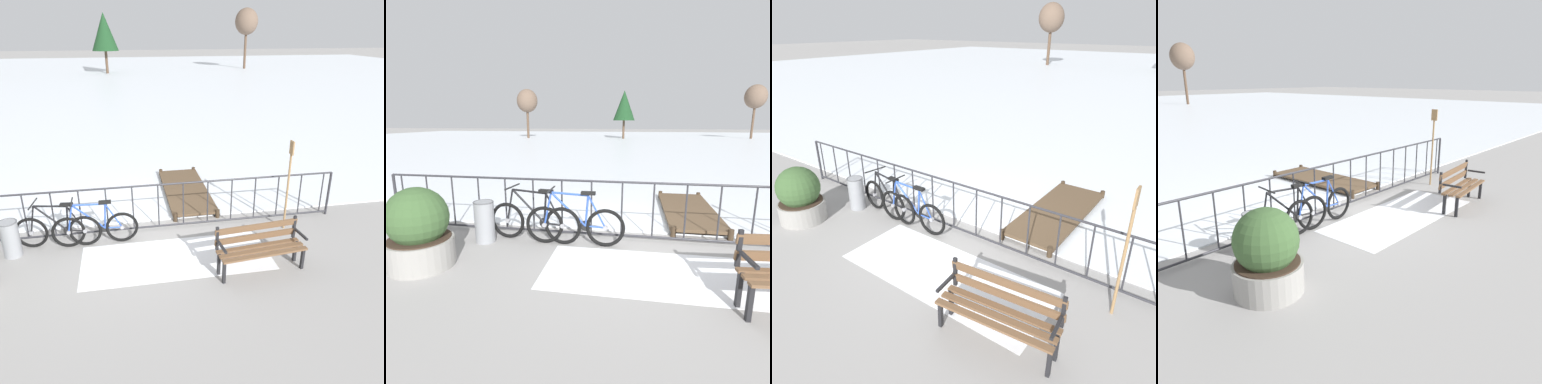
{
  "view_description": "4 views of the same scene",
  "coord_description": "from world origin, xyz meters",
  "views": [
    {
      "loc": [
        -0.11,
        -7.26,
        4.03
      ],
      "look_at": [
        1.24,
        -0.16,
        0.9
      ],
      "focal_mm": 35.13,
      "sensor_mm": 36.0,
      "label": 1
    },
    {
      "loc": [
        0.16,
        -5.29,
        2.08
      ],
      "look_at": [
        -0.79,
        0.03,
        0.84
      ],
      "focal_mm": 28.92,
      "sensor_mm": 36.0,
      "label": 2
    },
    {
      "loc": [
        3.91,
        -4.93,
        3.76
      ],
      "look_at": [
        0.13,
        0.17,
        0.82
      ],
      "focal_mm": 33.78,
      "sensor_mm": 36.0,
      "label": 3
    },
    {
      "loc": [
        -5.48,
        -5.32,
        2.75
      ],
      "look_at": [
        -0.22,
        -0.66,
        0.62
      ],
      "focal_mm": 35.33,
      "sensor_mm": 36.0,
      "label": 4
    }
  ],
  "objects": [
    {
      "name": "ground_plane",
      "position": [
        0.0,
        0.0,
        0.0
      ],
      "size": [
        160.0,
        160.0,
        0.0
      ],
      "primitive_type": "plane",
      "color": "gray"
    },
    {
      "name": "railing_fence",
      "position": [
        0.0,
        0.0,
        0.56
      ],
      "size": [
        9.06,
        0.06,
        1.07
      ],
      "color": "#2D2D33",
      "rests_on": "ground"
    },
    {
      "name": "bicycle_near_railing",
      "position": [
        -1.5,
        -0.33,
        0.37
      ],
      "size": [
        1.71,
        0.52,
        0.97
      ],
      "color": "black",
      "rests_on": "ground"
    },
    {
      "name": "snow_patch",
      "position": [
        0.75,
        -1.2,
        0.0
      ],
      "size": [
        3.59,
        1.42,
        0.01
      ],
      "primitive_type": "cube",
      "color": "white",
      "rests_on": "ground"
    },
    {
      "name": "tree_west_mid",
      "position": [
        13.87,
        34.91,
        4.79
      ],
      "size": [
        2.44,
        2.44,
        6.18
      ],
      "color": "brown",
      "rests_on": "ground"
    },
    {
      "name": "frozen_pond",
      "position": [
        0.0,
        28.4,
        0.01
      ],
      "size": [
        80.0,
        56.0,
        0.03
      ],
      "primitive_type": "cube",
      "color": "silver",
      "rests_on": "ground"
    },
    {
      "name": "bicycle_second",
      "position": [
        -0.77,
        -0.38,
        0.37
      ],
      "size": [
        1.71,
        0.52,
        0.97
      ],
      "color": "black",
      "rests_on": "ground"
    },
    {
      "name": "trash_bin",
      "position": [
        -2.35,
        -0.51,
        0.37
      ],
      "size": [
        0.35,
        0.35,
        0.73
      ],
      "color": "gray",
      "rests_on": "ground"
    },
    {
      "name": "planter_with_shrub",
      "position": [
        -2.85,
        -1.54,
        0.55
      ],
      "size": [
        0.94,
        0.94,
        1.17
      ],
      "color": "gray",
      "rests_on": "ground"
    },
    {
      "name": "tree_far_west",
      "position": [
        -12.71,
        31.93,
        4.41
      ],
      "size": [
        2.49,
        2.49,
        5.83
      ],
      "color": "brown",
      "rests_on": "ground"
    },
    {
      "name": "wooden_dock",
      "position": [
        1.44,
        1.78,
        0.12
      ],
      "size": [
        1.1,
        3.05,
        0.2
      ],
      "color": "brown",
      "rests_on": "ground"
    },
    {
      "name": "tree_centre",
      "position": [
        -1.07,
        32.55,
        3.83
      ],
      "size": [
        2.53,
        2.53,
        5.56
      ],
      "color": "brown",
      "rests_on": "ground"
    }
  ]
}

